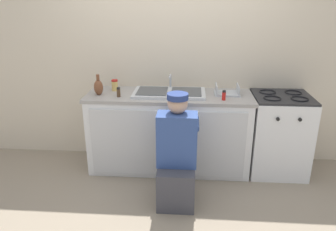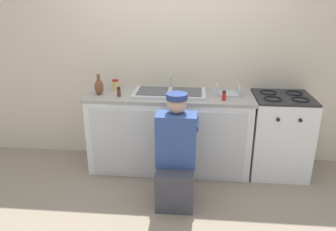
{
  "view_description": "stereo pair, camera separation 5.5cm",
  "coord_description": "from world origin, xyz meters",
  "px_view_note": "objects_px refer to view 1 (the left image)",
  "views": [
    {
      "loc": [
        0.24,
        -3.21,
        1.96
      ],
      "look_at": [
        0.0,
        0.1,
        0.72
      ],
      "focal_mm": 35.0,
      "sensor_mm": 36.0,
      "label": 1
    },
    {
      "loc": [
        0.3,
        -3.2,
        1.96
      ],
      "look_at": [
        0.0,
        0.1,
        0.72
      ],
      "focal_mm": 35.0,
      "sensor_mm": 36.0,
      "label": 2
    }
  ],
  "objects_px": {
    "vase_decorative": "(98,87)",
    "spice_bottle_red": "(224,95)",
    "stove_range": "(278,134)",
    "spice_bottle_pepper": "(119,92)",
    "dish_rack_tray": "(227,92)",
    "condiment_jar": "(115,85)",
    "sink_double_basin": "(169,92)",
    "plumber_person": "(177,159)"
  },
  "relations": [
    {
      "from": "spice_bottle_red",
      "to": "dish_rack_tray",
      "type": "xyz_separation_m",
      "value": [
        0.05,
        0.22,
        -0.03
      ]
    },
    {
      "from": "dish_rack_tray",
      "to": "spice_bottle_pepper",
      "type": "height_order",
      "value": "dish_rack_tray"
    },
    {
      "from": "plumber_person",
      "to": "spice_bottle_pepper",
      "type": "relative_size",
      "value": 10.52
    },
    {
      "from": "condiment_jar",
      "to": "dish_rack_tray",
      "type": "height_order",
      "value": "condiment_jar"
    },
    {
      "from": "sink_double_basin",
      "to": "dish_rack_tray",
      "type": "xyz_separation_m",
      "value": [
        0.64,
        0.04,
        0.01
      ]
    },
    {
      "from": "stove_range",
      "to": "condiment_jar",
      "type": "bearing_deg",
      "value": 176.94
    },
    {
      "from": "sink_double_basin",
      "to": "plumber_person",
      "type": "height_order",
      "value": "plumber_person"
    },
    {
      "from": "condiment_jar",
      "to": "plumber_person",
      "type": "bearing_deg",
      "value": -46.4
    },
    {
      "from": "plumber_person",
      "to": "spice_bottle_red",
      "type": "xyz_separation_m",
      "value": [
        0.47,
        0.53,
        0.5
      ]
    },
    {
      "from": "plumber_person",
      "to": "condiment_jar",
      "type": "height_order",
      "value": "plumber_person"
    },
    {
      "from": "plumber_person",
      "to": "condiment_jar",
      "type": "xyz_separation_m",
      "value": [
        -0.76,
        0.8,
        0.51
      ]
    },
    {
      "from": "stove_range",
      "to": "spice_bottle_pepper",
      "type": "bearing_deg",
      "value": -175.66
    },
    {
      "from": "condiment_jar",
      "to": "spice_bottle_red",
      "type": "height_order",
      "value": "condiment_jar"
    },
    {
      "from": "sink_double_basin",
      "to": "condiment_jar",
      "type": "bearing_deg",
      "value": 171.22
    },
    {
      "from": "condiment_jar",
      "to": "spice_bottle_pepper",
      "type": "relative_size",
      "value": 1.22
    },
    {
      "from": "vase_decorative",
      "to": "spice_bottle_red",
      "type": "xyz_separation_m",
      "value": [
        1.37,
        -0.09,
        -0.04
      ]
    },
    {
      "from": "condiment_jar",
      "to": "vase_decorative",
      "type": "xyz_separation_m",
      "value": [
        -0.14,
        -0.18,
        0.03
      ]
    },
    {
      "from": "plumber_person",
      "to": "spice_bottle_red",
      "type": "height_order",
      "value": "plumber_person"
    },
    {
      "from": "spice_bottle_red",
      "to": "dish_rack_tray",
      "type": "distance_m",
      "value": 0.22
    },
    {
      "from": "stove_range",
      "to": "dish_rack_tray",
      "type": "xyz_separation_m",
      "value": [
        -0.6,
        0.04,
        0.47
      ]
    },
    {
      "from": "sink_double_basin",
      "to": "spice_bottle_pepper",
      "type": "bearing_deg",
      "value": -165.78
    },
    {
      "from": "spice_bottle_red",
      "to": "spice_bottle_pepper",
      "type": "height_order",
      "value": "same"
    },
    {
      "from": "plumber_person",
      "to": "condiment_jar",
      "type": "relative_size",
      "value": 8.63
    },
    {
      "from": "spice_bottle_red",
      "to": "dish_rack_tray",
      "type": "bearing_deg",
      "value": 75.96
    },
    {
      "from": "stove_range",
      "to": "plumber_person",
      "type": "relative_size",
      "value": 0.84
    },
    {
      "from": "condiment_jar",
      "to": "spice_bottle_red",
      "type": "bearing_deg",
      "value": -12.52
    },
    {
      "from": "condiment_jar",
      "to": "spice_bottle_pepper",
      "type": "bearing_deg",
      "value": -68.12
    },
    {
      "from": "spice_bottle_pepper",
      "to": "spice_bottle_red",
      "type": "bearing_deg",
      "value": -1.82
    },
    {
      "from": "vase_decorative",
      "to": "dish_rack_tray",
      "type": "height_order",
      "value": "vase_decorative"
    },
    {
      "from": "vase_decorative",
      "to": "condiment_jar",
      "type": "bearing_deg",
      "value": 52.63
    },
    {
      "from": "plumber_person",
      "to": "dish_rack_tray",
      "type": "relative_size",
      "value": 3.94
    },
    {
      "from": "dish_rack_tray",
      "to": "plumber_person",
      "type": "bearing_deg",
      "value": -125.19
    },
    {
      "from": "sink_double_basin",
      "to": "plumber_person",
      "type": "xyz_separation_m",
      "value": [
        0.12,
        -0.7,
        -0.46
      ]
    },
    {
      "from": "sink_double_basin",
      "to": "plumber_person",
      "type": "relative_size",
      "value": 0.72
    },
    {
      "from": "spice_bottle_red",
      "to": "dish_rack_tray",
      "type": "height_order",
      "value": "dish_rack_tray"
    },
    {
      "from": "condiment_jar",
      "to": "vase_decorative",
      "type": "bearing_deg",
      "value": -127.37
    },
    {
      "from": "plumber_person",
      "to": "dish_rack_tray",
      "type": "bearing_deg",
      "value": 54.81
    },
    {
      "from": "condiment_jar",
      "to": "spice_bottle_red",
      "type": "xyz_separation_m",
      "value": [
        1.23,
        -0.27,
        -0.01
      ]
    },
    {
      "from": "vase_decorative",
      "to": "spice_bottle_red",
      "type": "height_order",
      "value": "vase_decorative"
    },
    {
      "from": "spice_bottle_pepper",
      "to": "sink_double_basin",
      "type": "bearing_deg",
      "value": 14.22
    },
    {
      "from": "dish_rack_tray",
      "to": "spice_bottle_pepper",
      "type": "relative_size",
      "value": 2.67
    },
    {
      "from": "sink_double_basin",
      "to": "spice_bottle_pepper",
      "type": "height_order",
      "value": "sink_double_basin"
    }
  ]
}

